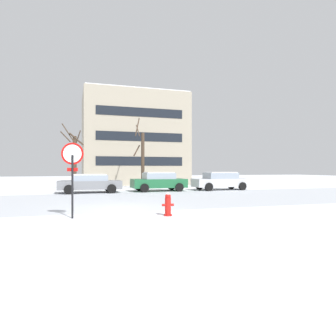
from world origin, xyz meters
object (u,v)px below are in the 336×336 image
(parked_car_green, at_px, (159,181))
(parked_car_gray, at_px, (90,183))
(stop_sign, at_px, (72,165))
(parked_car_silver, at_px, (221,181))
(fire_hydrant, at_px, (168,204))

(parked_car_green, bearing_deg, parked_car_gray, -178.50)
(stop_sign, distance_m, parked_car_silver, 16.12)
(parked_car_gray, bearing_deg, parked_car_green, 1.50)
(parked_car_green, relative_size, parked_car_silver, 0.91)
(parked_car_gray, distance_m, parked_car_green, 5.16)
(parked_car_gray, bearing_deg, fire_hydrant, -79.27)
(stop_sign, height_order, parked_car_silver, stop_sign)
(stop_sign, relative_size, parked_car_silver, 0.57)
(fire_hydrant, height_order, parked_car_green, parked_car_green)
(stop_sign, height_order, parked_car_green, stop_sign)
(parked_car_gray, height_order, parked_car_green, parked_car_green)
(stop_sign, xyz_separation_m, parked_car_gray, (1.11, 11.38, -1.15))
(fire_hydrant, height_order, parked_car_silver, parked_car_silver)
(stop_sign, xyz_separation_m, parked_car_green, (6.27, 11.51, -1.10))
(parked_car_green, xyz_separation_m, parked_car_silver, (5.16, -0.20, -0.00))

